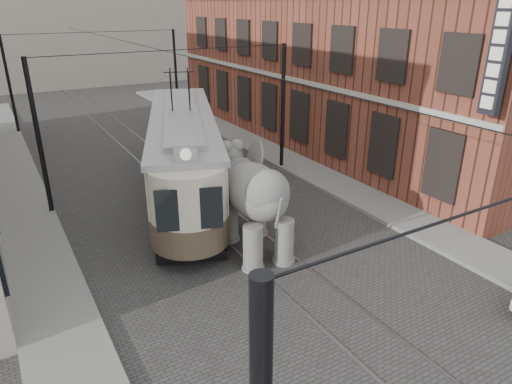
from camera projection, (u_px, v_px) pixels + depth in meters
ground at (251, 242)px, 16.03m from camera, size 120.00×120.00×0.00m
tram_rails at (251, 242)px, 16.02m from camera, size 1.54×80.00×0.02m
sidewalk_right at (378, 205)px, 18.80m from camera, size 2.00×60.00×0.15m
sidewalk_left at (50, 296)px, 12.96m from camera, size 2.00×60.00×0.15m
brick_building at (340, 35)px, 26.06m from camera, size 8.00×26.00×12.00m
distant_block at (49, 10)px, 45.28m from camera, size 28.00×10.00×14.00m
catenary at (185, 128)px, 18.78m from camera, size 11.00×30.20×6.00m
tram at (183, 133)px, 19.56m from camera, size 7.11×13.14×5.17m
elephant at (255, 205)px, 14.89m from camera, size 3.64×5.75×3.32m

